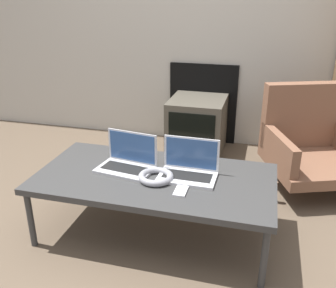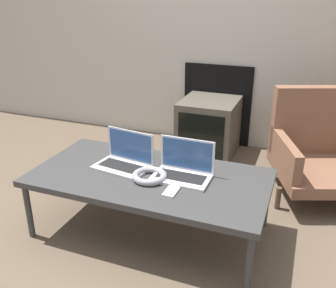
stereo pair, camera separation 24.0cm
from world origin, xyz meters
name	(u,v)px [view 1 (the left image)]	position (x,y,z in m)	size (l,w,h in m)	color
ground_plane	(143,256)	(0.00, 0.00, 0.00)	(14.00, 14.00, 0.00)	brown
wall_back	(207,1)	(0.00, 1.84, 1.29)	(7.00, 0.08, 2.60)	#ADA89E
table	(155,180)	(0.00, 0.24, 0.36)	(1.37, 0.69, 0.39)	#333333
laptop_left	(128,161)	(-0.18, 0.29, 0.43)	(0.35, 0.25, 0.21)	#B2B2B7
laptop_right	(189,168)	(0.19, 0.30, 0.43)	(0.33, 0.21, 0.21)	silver
headphones	(156,177)	(0.02, 0.20, 0.40)	(0.20, 0.20, 0.04)	gray
phone	(181,191)	(0.19, 0.10, 0.39)	(0.06, 0.12, 0.01)	silver
tv	(197,125)	(0.01, 1.53, 0.25)	(0.48, 0.52, 0.49)	#4C473D
armchair	(309,141)	(0.92, 1.16, 0.34)	(0.81, 0.82, 0.74)	brown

